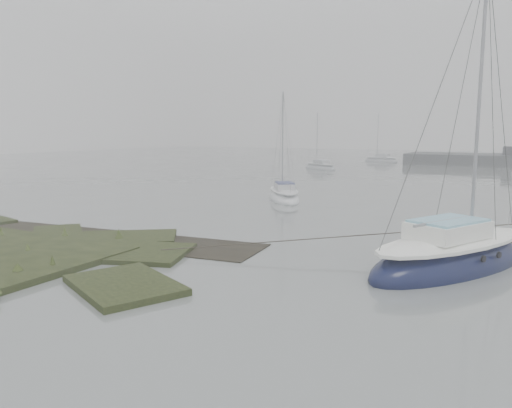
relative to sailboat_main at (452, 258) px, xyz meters
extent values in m
plane|color=slate|center=(-8.57, 23.70, -0.33)|extent=(160.00, 160.00, 0.00)
ellipsoid|color=black|center=(0.01, 0.01, -0.20)|extent=(5.72, 7.92, 1.85)
ellipsoid|color=white|center=(0.01, 0.01, 0.54)|extent=(4.82, 6.82, 0.52)
cube|color=white|center=(-0.14, -0.28, 1.00)|extent=(2.65, 3.07, 0.54)
cube|color=#81BAD0|center=(-0.14, -0.28, 1.30)|extent=(2.45, 2.83, 0.09)
cylinder|color=#939399|center=(0.46, 0.89, 5.27)|extent=(0.12, 0.12, 8.71)
cylinder|color=#939399|center=(-0.24, -0.47, 1.30)|extent=(1.48, 2.76, 0.10)
ellipsoid|color=white|center=(-11.87, 12.23, -0.24)|extent=(4.53, 5.47, 1.31)
ellipsoid|color=silver|center=(-11.87, 12.23, 0.28)|extent=(3.84, 4.69, 0.37)
cube|color=silver|center=(-11.74, 12.04, 0.61)|extent=(2.01, 2.19, 0.39)
cube|color=navy|center=(-11.74, 12.04, 0.83)|extent=(1.85, 2.01, 0.06)
cylinder|color=#939399|center=(-12.26, 12.81, 3.65)|extent=(0.09, 0.09, 6.18)
cylinder|color=#939399|center=(-11.65, 11.91, 0.83)|extent=(1.28, 1.82, 0.07)
ellipsoid|color=#A9AEB4|center=(-19.21, 37.99, -0.25)|extent=(5.25, 3.94, 1.23)
ellipsoid|color=silver|center=(-19.21, 37.99, 0.25)|extent=(4.52, 3.33, 0.35)
cube|color=silver|center=(-19.02, 37.88, 0.55)|extent=(2.05, 1.80, 0.36)
cube|color=silver|center=(-19.02, 37.88, 0.76)|extent=(1.89, 1.67, 0.06)
cylinder|color=#939399|center=(-19.78, 38.31, 3.41)|extent=(0.08, 0.08, 5.81)
cylinder|color=#939399|center=(-18.89, 37.81, 0.76)|extent=(1.81, 1.05, 0.07)
ellipsoid|color=silver|center=(-16.41, 55.25, -0.24)|extent=(5.53, 3.11, 1.28)
ellipsoid|color=white|center=(-16.41, 55.25, 0.27)|extent=(4.79, 2.59, 0.36)
cube|color=white|center=(-16.19, 55.19, 0.58)|extent=(2.04, 1.58, 0.38)
cube|color=#AEB3B9|center=(-16.19, 55.19, 0.79)|extent=(1.88, 1.47, 0.06)
cylinder|color=#939399|center=(-17.06, 55.44, 3.54)|extent=(0.08, 0.08, 6.01)
cylinder|color=#939399|center=(-16.05, 55.15, 0.79)|extent=(2.04, 0.64, 0.07)
camera|label=1|loc=(1.88, -17.27, 4.20)|focal=35.00mm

